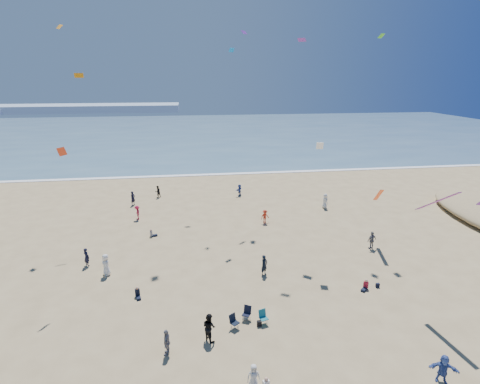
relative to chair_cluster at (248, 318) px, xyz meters
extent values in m
plane|color=tan|center=(-2.10, -4.62, -0.50)|extent=(220.00, 220.00, 0.00)
cube|color=#476B84|center=(-2.10, 90.38, -0.47)|extent=(220.00, 100.00, 0.06)
cube|color=white|center=(-2.10, 40.38, -0.46)|extent=(220.00, 1.20, 0.08)
cube|color=#7A8EA8|center=(-62.10, 165.38, 1.10)|extent=(110.00, 20.00, 3.20)
imported|color=#3A549F|center=(9.73, -6.36, 0.33)|extent=(1.61, 1.07, 1.67)
imported|color=gray|center=(-5.30, -2.09, 0.35)|extent=(0.57, 1.05, 1.71)
imported|color=black|center=(-7.94, 29.05, 0.33)|extent=(1.03, 1.00, 1.67)
imported|color=white|center=(-10.77, 8.16, 0.45)|extent=(0.92, 1.09, 1.89)
imported|color=black|center=(-12.81, 10.08, 0.34)|extent=(0.73, 0.71, 1.68)
imported|color=black|center=(-10.89, 26.23, 0.43)|extent=(0.77, 0.80, 1.85)
imported|color=red|center=(4.81, 17.79, 0.28)|extent=(1.14, 0.87, 1.56)
imported|color=black|center=(-2.71, -1.17, 0.44)|extent=(1.11, 1.16, 1.88)
imported|color=black|center=(2.38, 6.31, 0.40)|extent=(0.78, 0.74, 1.80)
imported|color=silver|center=(13.34, 21.60, 0.45)|extent=(0.84, 1.06, 1.90)
imported|color=silver|center=(-0.59, -5.34, 0.23)|extent=(0.73, 0.49, 1.45)
imported|color=#B71A37|center=(-9.72, 20.96, 0.33)|extent=(0.83, 1.18, 1.66)
imported|color=#374F98|center=(3.35, 28.35, 0.30)|extent=(1.26, 1.49, 1.61)
imported|color=slate|center=(13.69, 9.77, 0.39)|extent=(1.13, 0.74, 1.78)
cube|color=silver|center=(-0.10, 0.65, -0.30)|extent=(0.35, 0.20, 0.40)
cube|color=black|center=(0.70, -0.29, -0.31)|extent=(0.30, 0.22, 0.38)
cube|color=black|center=(10.93, 3.14, -0.33)|extent=(0.28, 0.18, 0.34)
cube|color=#63268F|center=(7.52, 15.54, 18.83)|extent=(0.85, 0.82, 0.31)
cube|color=red|center=(-12.68, 7.21, 10.31)|extent=(0.55, 0.78, 0.58)
cube|color=#662998|center=(3.24, 23.71, 20.26)|extent=(0.81, 0.84, 0.40)
cube|color=orange|center=(-15.57, 20.74, 20.19)|extent=(0.60, 0.63, 0.37)
cube|color=orange|center=(-13.85, 18.94, 15.62)|extent=(0.85, 0.43, 0.45)
cube|color=silver|center=(7.60, 9.11, 9.88)|extent=(0.68, 0.55, 0.64)
cube|color=green|center=(15.21, 15.05, 19.23)|extent=(0.58, 0.60, 0.39)
cube|color=#087FE5|center=(1.25, 18.95, 18.08)|extent=(0.64, 0.59, 0.41)
cube|color=purple|center=(12.84, 0.43, 7.53)|extent=(0.35, 3.14, 2.21)
cube|color=#FC4D1A|center=(14.37, 10.74, 4.63)|extent=(0.35, 2.64, 1.87)
camera|label=1|loc=(-3.57, -21.23, 15.59)|focal=28.00mm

